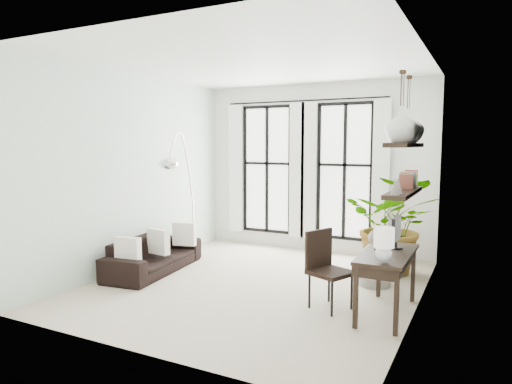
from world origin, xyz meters
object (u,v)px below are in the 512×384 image
Objects in this scene: sofa at (154,254)px; buddha at (375,262)px; desk_chair at (325,264)px; arc_lamp at (181,162)px; desk at (386,257)px; plant at (394,225)px.

buddha reaches higher than sofa.
arc_lamp is (-2.90, 0.95, 1.21)m from desk_chair.
arc_lamp reaches higher than desk.
desk_chair is at bearing -18.10° from arc_lamp.
plant reaches higher than buddha.
sofa is 1.62m from arc_lamp.
sofa is 1.96× the size of desk_chair.
buddha is (-0.37, 1.15, -0.37)m from desk.
plant is 1.90× the size of buddha.
buddha is (3.27, 0.23, -1.42)m from arc_lamp.
desk is 1.33× the size of desk_chair.
plant is (3.48, 1.68, 0.50)m from sofa.
plant reaches higher than sofa.
arc_lamp reaches higher than sofa.
plant is 3.66m from arc_lamp.
buddha is (0.37, 1.18, -0.21)m from desk_chair.
desk is at bearing -82.12° from plant.
sofa is at bearing -154.24° from plant.
desk reaches higher than buddha.
plant is at bearing 82.69° from buddha.
desk is (3.75, -0.27, 0.44)m from sofa.
arc_lamp is at bearing -16.00° from sofa.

